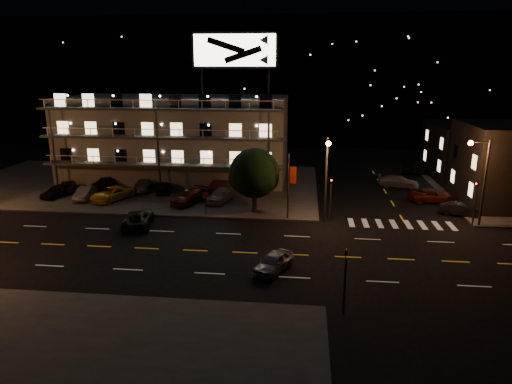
# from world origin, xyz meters

# --- Properties ---
(ground) EXTENTS (140.00, 140.00, 0.00)m
(ground) POSITION_xyz_m (0.00, 0.00, 0.00)
(ground) COLOR black
(ground) RESTS_ON ground
(curb_nw) EXTENTS (44.00, 24.00, 0.15)m
(curb_nw) POSITION_xyz_m (-14.00, 20.00, 0.07)
(curb_nw) COLOR #383735
(curb_nw) RESTS_ON ground
(curb_ne) EXTENTS (16.00, 24.00, 0.15)m
(curb_ne) POSITION_xyz_m (30.00, 20.00, 0.07)
(curb_ne) COLOR #383735
(curb_ne) RESTS_ON ground
(motel) EXTENTS (28.00, 13.80, 18.10)m
(motel) POSITION_xyz_m (-9.94, 23.88, 5.34)
(motel) COLOR gray
(motel) RESTS_ON ground
(side_bldg_back) EXTENTS (14.06, 12.00, 7.00)m
(side_bldg_back) POSITION_xyz_m (29.99, 28.00, 3.50)
(side_bldg_back) COLOR black
(side_bldg_back) RESTS_ON ground
(hill_backdrop) EXTENTS (120.00, 25.00, 24.00)m
(hill_backdrop) POSITION_xyz_m (-5.94, 68.78, 11.55)
(hill_backdrop) COLOR black
(hill_backdrop) RESTS_ON ground
(streetlight_nc) EXTENTS (0.44, 1.92, 8.00)m
(streetlight_nc) POSITION_xyz_m (8.50, 7.94, 4.96)
(streetlight_nc) COLOR #2D2D30
(streetlight_nc) RESTS_ON ground
(streetlight_ne) EXTENTS (1.92, 0.44, 8.00)m
(streetlight_ne) POSITION_xyz_m (22.14, 8.30, 4.96)
(streetlight_ne) COLOR #2D2D30
(streetlight_ne) RESTS_ON ground
(signal_nw) EXTENTS (0.20, 0.27, 4.60)m
(signal_nw) POSITION_xyz_m (9.00, 8.50, 2.57)
(signal_nw) COLOR #2D2D30
(signal_nw) RESTS_ON ground
(signal_sw) EXTENTS (0.20, 0.27, 4.60)m
(signal_sw) POSITION_xyz_m (9.00, -8.50, 2.57)
(signal_sw) COLOR #2D2D30
(signal_sw) RESTS_ON ground
(signal_ne) EXTENTS (0.27, 0.20, 4.60)m
(signal_ne) POSITION_xyz_m (22.00, 8.50, 2.57)
(signal_ne) COLOR #2D2D30
(signal_ne) RESTS_ON ground
(banner_north) EXTENTS (0.83, 0.16, 6.40)m
(banner_north) POSITION_xyz_m (5.09, 8.40, 3.43)
(banner_north) COLOR #2D2D30
(banner_north) RESTS_ON ground
(stop_sign) EXTENTS (0.91, 0.11, 2.61)m
(stop_sign) POSITION_xyz_m (-3.00, 8.57, 1.71)
(stop_sign) COLOR #2D2D30
(stop_sign) RESTS_ON ground
(tree) EXTENTS (5.10, 4.91, 6.42)m
(tree) POSITION_xyz_m (1.59, 10.03, 3.96)
(tree) COLOR black
(tree) RESTS_ON curb_nw
(lot_car_0) EXTENTS (2.51, 4.22, 1.35)m
(lot_car_0) POSITION_xyz_m (-20.84, 13.09, 0.82)
(lot_car_0) COLOR black
(lot_car_0) RESTS_ON curb_nw
(lot_car_1) EXTENTS (1.72, 4.08, 1.31)m
(lot_car_1) POSITION_xyz_m (-17.31, 12.62, 0.81)
(lot_car_1) COLOR gray
(lot_car_1) RESTS_ON curb_nw
(lot_car_2) EXTENTS (4.16, 5.58, 1.41)m
(lot_car_2) POSITION_xyz_m (-14.20, 12.56, 0.85)
(lot_car_2) COLOR gold
(lot_car_2) RESTS_ON curb_nw
(lot_car_3) EXTENTS (3.67, 5.30, 1.43)m
(lot_car_3) POSITION_xyz_m (-5.61, 12.29, 0.86)
(lot_car_3) COLOR #5B150D
(lot_car_3) RESTS_ON curb_nw
(lot_car_4) EXTENTS (2.97, 4.74, 1.50)m
(lot_car_4) POSITION_xyz_m (-2.33, 13.17, 0.90)
(lot_car_4) COLOR gray
(lot_car_4) RESTS_ON curb_nw
(lot_car_5) EXTENTS (2.68, 4.09, 1.27)m
(lot_car_5) POSITION_xyz_m (-20.68, 15.38, 0.79)
(lot_car_5) COLOR black
(lot_car_5) RESTS_ON curb_nw
(lot_car_6) EXTENTS (2.45, 4.83, 1.31)m
(lot_car_6) POSITION_xyz_m (-17.00, 17.49, 0.80)
(lot_car_6) COLOR black
(lot_car_6) RESTS_ON curb_nw
(lot_car_7) EXTENTS (2.42, 4.92, 1.37)m
(lot_car_7) POSITION_xyz_m (-12.12, 16.87, 0.84)
(lot_car_7) COLOR gray
(lot_car_7) RESTS_ON curb_nw
(lot_car_8) EXTENTS (2.40, 4.15, 1.33)m
(lot_car_8) POSITION_xyz_m (-9.57, 16.05, 0.81)
(lot_car_8) COLOR black
(lot_car_8) RESTS_ON curb_nw
(lot_car_9) EXTENTS (2.18, 4.76, 1.51)m
(lot_car_9) POSITION_xyz_m (-2.98, 16.82, 0.91)
(lot_car_9) COLOR #5B150D
(lot_car_9) RESTS_ON curb_nw
(side_car_0) EXTENTS (3.94, 2.54, 1.22)m
(side_car_0) POSITION_xyz_m (21.76, 11.48, 0.61)
(side_car_0) COLOR black
(side_car_0) RESTS_ON ground
(side_car_1) EXTENTS (5.15, 2.86, 1.36)m
(side_car_1) POSITION_xyz_m (20.35, 16.18, 0.68)
(side_car_1) COLOR #5B150D
(side_car_1) RESTS_ON ground
(side_car_2) EXTENTS (5.06, 2.75, 1.39)m
(side_car_2) POSITION_xyz_m (17.90, 22.26, 0.70)
(side_car_2) COLOR gray
(side_car_2) RESTS_ON ground
(side_car_3) EXTENTS (4.11, 1.92, 1.36)m
(side_car_3) POSITION_xyz_m (21.68, 29.41, 0.68)
(side_car_3) COLOR black
(side_car_3) RESTS_ON ground
(road_car_east) EXTENTS (3.13, 4.29, 1.36)m
(road_car_east) POSITION_xyz_m (4.47, -3.09, 0.68)
(road_car_east) COLOR gray
(road_car_east) RESTS_ON ground
(road_car_west) EXTENTS (3.19, 5.35, 1.39)m
(road_car_west) POSITION_xyz_m (-8.58, 5.19, 0.70)
(road_car_west) COLOR black
(road_car_west) RESTS_ON ground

